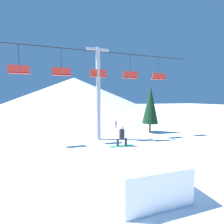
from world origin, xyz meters
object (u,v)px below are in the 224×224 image
at_px(snow_ramp, 140,171).
at_px(pine_tree_near, 150,105).
at_px(distant_skier, 116,124).
at_px(snowboarder, 122,136).

bearing_deg(snow_ramp, pine_tree_near, 56.79).
xyz_separation_m(snow_ramp, pine_tree_near, (7.19, 10.98, 2.86)).
relative_size(pine_tree_near, distant_skier, 5.02).
xyz_separation_m(snowboarder, distant_skier, (4.06, 13.40, -1.60)).
relative_size(snow_ramp, distant_skier, 3.11).
height_order(snow_ramp, distant_skier, snow_ramp).
bearing_deg(snow_ramp, snowboarder, 102.23).
height_order(snow_ramp, snowboarder, snowboarder).
xyz_separation_m(snow_ramp, snowboarder, (-0.36, 1.65, 1.44)).
relative_size(snow_ramp, snowboarder, 2.55).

